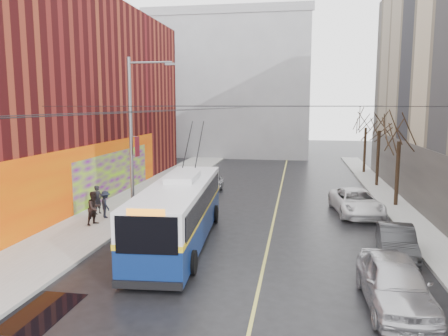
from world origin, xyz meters
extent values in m
plane|color=black|center=(0.00, 0.00, 0.00)|extent=(140.00, 140.00, 0.00)
cube|color=gray|center=(-8.00, 12.00, 0.07)|extent=(4.00, 60.00, 0.15)
cube|color=gray|center=(9.00, 12.00, 0.07)|extent=(2.00, 60.00, 0.15)
cube|color=#BFB74C|center=(1.50, 14.00, 0.00)|extent=(0.12, 50.00, 0.01)
cube|color=#531012|center=(-16.00, 14.00, 7.00)|extent=(12.00, 36.00, 14.00)
cube|color=orange|center=(-9.96, 10.00, 2.00)|extent=(0.08, 28.00, 4.00)
cube|color=#6D0494|center=(-9.92, 16.00, 1.60)|extent=(0.06, 12.00, 3.20)
cube|color=#4C4742|center=(9.97, 14.00, 2.00)|extent=(0.06, 36.00, 4.00)
cube|color=gray|center=(-6.00, 45.00, 9.00)|extent=(20.00, 12.00, 18.00)
cube|color=gray|center=(-6.00, 39.10, 17.50)|extent=(20.50, 0.40, 1.00)
cylinder|color=slate|center=(-6.30, 10.00, 4.50)|extent=(0.20, 0.20, 9.00)
cube|color=maroon|center=(-5.95, 10.00, 4.20)|extent=(0.04, 0.60, 1.10)
cylinder|color=slate|center=(-5.10, 10.00, 8.70)|extent=(2.40, 0.10, 0.10)
cube|color=slate|center=(-4.00, 10.00, 8.60)|extent=(0.50, 0.22, 0.12)
cylinder|color=black|center=(-3.80, 15.00, 6.20)|extent=(0.02, 60.00, 0.02)
cylinder|color=black|center=(-2.80, 15.00, 6.20)|extent=(0.02, 60.00, 0.02)
cylinder|color=black|center=(0.00, 6.00, 6.40)|extent=(18.00, 0.02, 0.02)
cylinder|color=black|center=(0.00, 22.00, 6.40)|extent=(18.00, 0.02, 0.02)
cylinder|color=black|center=(9.00, 16.00, 2.10)|extent=(0.24, 0.24, 4.20)
cylinder|color=black|center=(9.00, 23.00, 2.24)|extent=(0.24, 0.24, 4.48)
cylinder|color=black|center=(9.00, 30.00, 2.18)|extent=(0.24, 0.24, 4.37)
cube|color=black|center=(-5.39, -0.97, 0.00)|extent=(2.32, 2.95, 0.01)
ellipsoid|color=slate|center=(-3.73, 9.14, 7.80)|extent=(0.44, 0.20, 0.12)
ellipsoid|color=slate|center=(-1.62, 9.06, 7.10)|extent=(0.44, 0.20, 0.12)
ellipsoid|color=slate|center=(-4.03, 12.42, 6.79)|extent=(0.44, 0.20, 0.12)
cube|color=#0B1F54|center=(-2.64, 6.57, 0.90)|extent=(3.29, 11.53, 1.42)
cube|color=silver|center=(-2.64, 6.57, 2.23)|extent=(3.29, 11.53, 1.23)
cube|color=yellow|center=(-2.64, 6.57, 1.61)|extent=(3.34, 11.57, 0.21)
cube|color=black|center=(-2.23, 0.89, 2.09)|extent=(2.18, 0.20, 1.33)
cube|color=black|center=(-3.06, 12.26, 2.09)|extent=(2.18, 0.20, 1.14)
cube|color=black|center=(-3.89, 6.48, 2.13)|extent=(0.80, 10.41, 0.95)
cube|color=black|center=(-1.40, 6.66, 2.13)|extent=(0.80, 10.41, 0.95)
cube|color=silver|center=(-2.71, 7.52, 2.99)|extent=(1.53, 2.94, 0.28)
cube|color=black|center=(-2.22, 0.85, 0.33)|extent=(2.47, 0.29, 0.28)
cylinder|color=black|center=(-3.60, 2.70, 0.47)|extent=(0.35, 0.97, 0.95)
cylinder|color=black|center=(-1.14, 2.88, 0.47)|extent=(0.35, 0.97, 0.95)
cylinder|color=black|center=(-4.15, 10.27, 0.47)|extent=(0.35, 0.97, 0.95)
cylinder|color=black|center=(-1.69, 10.45, 0.47)|extent=(0.35, 0.97, 0.95)
cylinder|color=black|center=(-3.29, 10.80, 4.36)|extent=(0.30, 3.29, 2.33)
cylinder|color=black|center=(-2.63, 10.85, 4.36)|extent=(0.30, 3.29, 2.33)
imported|color=#BAB9BE|center=(5.91, 1.30, 0.82)|extent=(2.06, 4.87, 1.64)
imported|color=#262729|center=(7.00, 6.24, 0.67)|extent=(1.80, 4.19, 1.34)
imported|color=white|center=(6.25, 13.67, 0.74)|extent=(3.08, 5.57, 1.48)
imported|color=#A4A4A8|center=(-3.68, 18.64, 0.67)|extent=(1.78, 4.01, 1.34)
imported|color=black|center=(-8.67, 10.57, 0.99)|extent=(0.56, 0.70, 1.68)
imported|color=black|center=(-7.82, 8.39, 1.05)|extent=(0.96, 1.07, 1.79)
imported|color=black|center=(-7.86, 9.83, 0.92)|extent=(1.08, 1.12, 1.54)
camera|label=1|loc=(2.75, -12.72, 6.44)|focal=35.00mm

